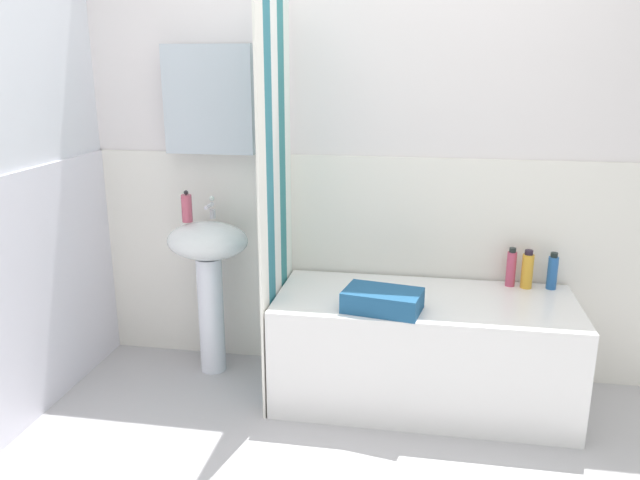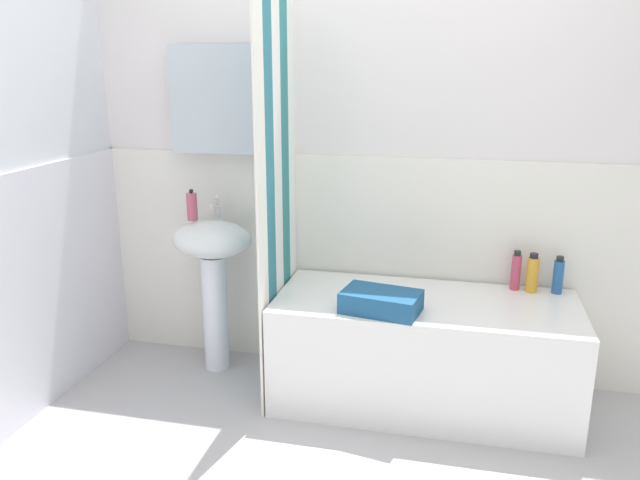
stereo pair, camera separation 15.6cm
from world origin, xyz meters
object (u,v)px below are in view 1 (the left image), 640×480
Objects in this scene: conditioner_bottle at (511,268)px; towel_folded at (383,300)px; bathtub at (423,350)px; shampoo_bottle at (552,272)px; lotion_bottle at (527,270)px; sink at (209,264)px; soap_dispenser at (187,208)px.

towel_folded is at bearing -144.38° from conditioner_bottle.
bathtub is 0.63m from conditioner_bottle.
lotion_bottle is (-0.12, -0.01, 0.00)m from shampoo_bottle.
sink is 5.01× the size of soap_dispenser.
soap_dispenser is 1.17m from towel_folded.
sink is at bearing -175.37° from conditioner_bottle.
lotion_bottle is at bearing 3.54° from soap_dispenser.
shampoo_bottle is 0.13m from lotion_bottle.
bathtub is at bearing -148.91° from conditioner_bottle.
bathtub is at bearing -5.96° from soap_dispenser.
sink is 1.22m from bathtub.
sink is 1.02m from towel_folded.
towel_folded is (-0.71, -0.43, -0.05)m from lotion_bottle.
shampoo_bottle is (1.80, 0.12, 0.02)m from sink.
shampoo_bottle is at bearing 3.80° from sink.
bathtub is at bearing -158.47° from shampoo_bottle.
soap_dispenser is 1.93m from shampoo_bottle.
towel_folded is at bearing -148.51° from lotion_bottle.
soap_dispenser is at bearing 174.04° from bathtub.
lotion_bottle is at bearing 31.49° from towel_folded.
shampoo_bottle reaches higher than bathtub.
soap_dispenser reaches higher than towel_folded.
shampoo_bottle is 0.20m from conditioner_bottle.
shampoo_bottle reaches higher than towel_folded.
soap_dispenser is (-0.11, 0.00, 0.31)m from sink.
bathtub is 7.25× the size of lotion_bottle.
lotion_bottle is at bearing -176.50° from shampoo_bottle.
conditioner_bottle is (-0.20, 0.01, 0.01)m from shampoo_bottle.
soap_dispenser is at bearing -175.71° from conditioner_bottle.
towel_folded is (-0.83, -0.44, -0.04)m from shampoo_bottle.
soap_dispenser is at bearing 163.19° from towel_folded.
bathtub is at bearing -154.53° from lotion_bottle.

